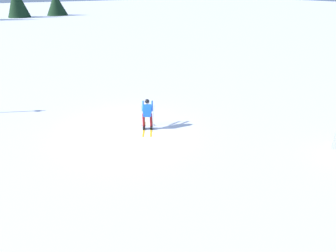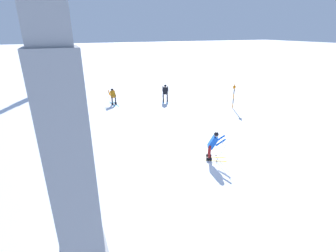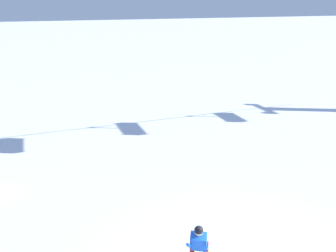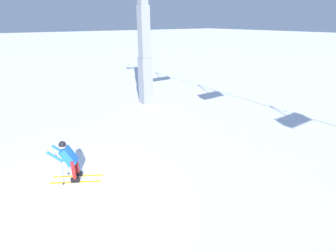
# 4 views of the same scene
# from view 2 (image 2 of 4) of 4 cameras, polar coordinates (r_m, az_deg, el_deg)

# --- Properties ---
(ground_plane) EXTENTS (260.00, 260.00, 0.00)m
(ground_plane) POSITION_cam_2_polar(r_m,az_deg,el_deg) (13.80, 8.27, -5.37)
(ground_plane) COLOR white
(skier_carving_main) EXTENTS (1.34, 1.75, 1.62)m
(skier_carving_main) POSITION_cam_2_polar(r_m,az_deg,el_deg) (12.52, 10.35, -4.05)
(skier_carving_main) COLOR yellow
(skier_carving_main) RESTS_ON ground_plane
(lift_tower_near) EXTENTS (0.69, 2.46, 9.50)m
(lift_tower_near) POSITION_cam_2_polar(r_m,az_deg,el_deg) (3.82, -20.76, -14.59)
(lift_tower_near) COLOR gray
(lift_tower_near) RESTS_ON ground_plane
(lift_tower_far) EXTENTS (0.82, 2.53, 9.50)m
(lift_tower_far) POSITION_cam_2_polar(r_m,az_deg,el_deg) (32.58, -24.74, 15.51)
(lift_tower_far) COLOR gray
(lift_tower_far) RESTS_ON ground_plane
(chairlift_seat_second) EXTENTS (0.61, 1.91, 2.34)m
(chairlift_seat_second) POSITION_cam_2_polar(r_m,az_deg,el_deg) (14.52, -26.33, 24.36)
(chairlift_seat_second) COLOR black
(chairlift_seat_middle) EXTENTS (0.61, 2.04, 1.84)m
(chairlift_seat_middle) POSITION_cam_2_polar(r_m,az_deg,el_deg) (21.52, -26.20, 23.94)
(chairlift_seat_middle) COLOR black
(chairlift_seat_fourth) EXTENTS (0.61, 1.82, 1.99)m
(chairlift_seat_fourth) POSITION_cam_2_polar(r_m,az_deg,el_deg) (27.60, -25.95, 22.66)
(chairlift_seat_fourth) COLOR black
(trail_marker_pole) EXTENTS (0.07, 0.28, 2.04)m
(trail_marker_pole) POSITION_cam_2_polar(r_m,az_deg,el_deg) (21.29, 14.96, 6.87)
(trail_marker_pole) COLOR orange
(trail_marker_pole) RESTS_ON ground_plane
(skier_distant_uphill) EXTENTS (1.74, 1.17, 1.64)m
(skier_distant_uphill) POSITION_cam_2_polar(r_m,az_deg,el_deg) (22.85, -0.63, 7.94)
(skier_distant_uphill) COLOR #198CCC
(skier_distant_uphill) RESTS_ON ground_plane
(skier_distant_downhill) EXTENTS (1.79, 0.73, 1.52)m
(skier_distant_downhill) POSITION_cam_2_polar(r_m,az_deg,el_deg) (22.44, -12.63, 6.95)
(skier_distant_downhill) COLOR #198CCC
(skier_distant_downhill) RESTS_ON ground_plane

